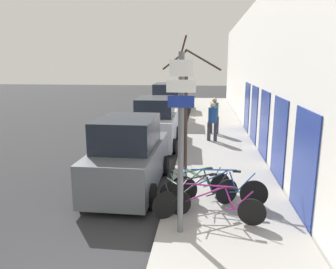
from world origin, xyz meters
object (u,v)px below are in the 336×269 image
parked_car_3 (174,98)px  parked_car_0 (129,157)px  bicycle_3 (196,186)px  pedestrian_near (214,113)px  signpost (181,139)px  street_tree (185,108)px  bicycle_1 (197,196)px  parked_car_2 (168,106)px  bicycle_0 (214,205)px  pedestrian_far (213,119)px  bicycle_2 (218,189)px  parked_car_1 (156,124)px

parked_car_3 → parked_car_0: bearing=-92.1°
bicycle_3 → pedestrian_near: (0.70, 8.35, 0.69)m
signpost → street_tree: 4.31m
bicycle_1 → bicycle_3: bicycle_1 is taller
parked_car_2 → bicycle_0: bearing=-80.2°
bicycle_1 → parked_car_2: bearing=-24.0°
bicycle_3 → parked_car_0: (-2.00, 0.92, 0.47)m
pedestrian_near → pedestrian_far: 1.64m
bicycle_2 → parked_car_2: bearing=16.6°
bicycle_1 → parked_car_0: parked_car_0 is taller
pedestrian_near → parked_car_3: bearing=114.1°
parked_car_0 → parked_car_1: bearing=90.3°
parked_car_1 → street_tree: (1.49, -3.54, 1.20)m
bicycle_2 → street_tree: (-1.01, 2.82, 1.65)m
bicycle_1 → parked_car_1: (-1.98, 6.80, 0.46)m
parked_car_0 → pedestrian_far: (2.57, 5.80, 0.20)m
bicycle_3 → parked_car_2: parked_car_2 is taller
bicycle_3 → pedestrian_far: 6.78m
bicycle_3 → street_tree: 3.10m
parked_car_1 → parked_car_3: 10.85m
parked_car_0 → pedestrian_far: 6.35m
parked_car_3 → street_tree: (1.63, -14.39, 1.21)m
parked_car_1 → bicycle_2: bearing=-70.0°
parked_car_0 → parked_car_3: 16.03m
parked_car_0 → street_tree: (1.55, 1.64, 1.23)m
parked_car_1 → parked_car_0: bearing=-92.1°
parked_car_0 → pedestrian_far: size_ratio=2.37×
signpost → parked_car_2: signpost is taller
bicycle_0 → bicycle_1: size_ratio=1.12×
bicycle_1 → pedestrian_near: size_ratio=1.11×
bicycle_3 → street_tree: bearing=-21.3°
bicycle_1 → bicycle_2: (0.51, 0.44, 0.02)m
parked_car_2 → parked_car_3: (-0.09, 5.39, -0.11)m
signpost → parked_car_3: signpost is taller
bicycle_3 → parked_car_2: (-2.00, 11.56, 0.60)m
parked_car_0 → parked_car_2: bearing=90.9°
parked_car_0 → pedestrian_far: bearing=67.0°
parked_car_1 → parked_car_2: 5.46m
bicycle_2 → bicycle_3: size_ratio=1.35×
parked_car_0 → parked_car_1: 5.18m
parked_car_3 → pedestrian_near: bearing=-74.5°
parked_car_0 → parked_car_2: parked_car_2 is taller
parked_car_0 → parked_car_3: (-0.08, 16.03, 0.02)m
bicycle_1 → bicycle_2: 0.68m
bicycle_3 → parked_car_0: parked_car_0 is taller
parked_car_3 → street_tree: bearing=-86.0°
signpost → pedestrian_near: size_ratio=2.04×
bicycle_0 → parked_car_3: (-2.50, 18.08, 0.47)m
bicycle_0 → street_tree: size_ratio=0.52×
parked_car_2 → pedestrian_near: 4.19m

